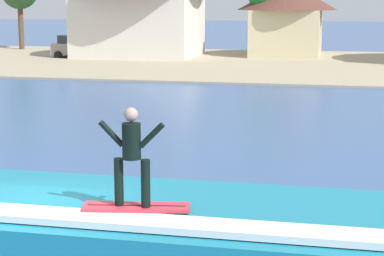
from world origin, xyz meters
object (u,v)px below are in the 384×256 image
object	(u,v)px
wave_crest	(133,231)
surfboard	(136,207)
car_near_shore	(77,47)
surfer	(132,151)
house_small_cottage	(287,14)
house_with_chimney	(139,9)

from	to	relation	value
wave_crest	surfboard	size ratio (longest dim) A/B	5.43
surfboard	car_near_shore	xyz separation A→B (m)	(-17.31, 40.70, -0.33)
surfer	wave_crest	bearing A→B (deg)	108.16
surfboard	car_near_shore	distance (m)	44.23
wave_crest	surfboard	xyz separation A→B (m)	(0.29, -0.67, 0.69)
house_small_cottage	car_near_shore	bearing A→B (deg)	-162.54
wave_crest	car_near_shore	world-z (taller)	car_near_shore
surfboard	wave_crest	bearing A→B (deg)	113.21
surfboard	surfer	distance (m)	1.00
house_with_chimney	house_small_cottage	xyz separation A→B (m)	(11.56, 2.86, -0.45)
car_near_shore	house_with_chimney	bearing A→B (deg)	25.96
surfer	house_small_cottage	bearing A→B (deg)	91.52
car_near_shore	wave_crest	bearing A→B (deg)	-66.96
house_small_cottage	house_with_chimney	bearing A→B (deg)	-166.10
surfer	house_with_chimney	size ratio (longest dim) A/B	0.15
house_with_chimney	house_small_cottage	distance (m)	11.91
surfer	car_near_shore	size ratio (longest dim) A/B	0.44
surfer	house_small_cottage	xyz separation A→B (m)	(-1.21, 45.79, 1.18)
wave_crest	surfer	distance (m)	1.84
wave_crest	house_small_cottage	size ratio (longest dim) A/B	1.29
wave_crest	surfboard	world-z (taller)	surfboard
surfboard	house_small_cottage	world-z (taller)	house_small_cottage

